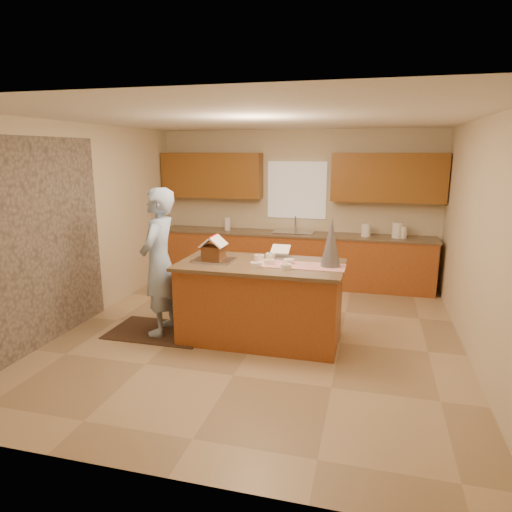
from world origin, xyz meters
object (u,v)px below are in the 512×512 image
gingerbread_house (214,250)px  boy (159,262)px  island_base (261,303)px  tinsel_tree (331,242)px

gingerbread_house → boy: bearing=-174.7°
island_base → tinsel_tree: size_ratio=3.27×
tinsel_tree → boy: 2.18m
tinsel_tree → boy: (-2.14, -0.17, -0.33)m
boy → gingerbread_house: boy is taller
island_base → boy: 1.39m
island_base → boy: bearing=-174.7°
boy → gingerbread_house: size_ratio=6.20×
boy → gingerbread_house: (0.71, 0.07, 0.18)m
tinsel_tree → gingerbread_house: bearing=-175.8°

